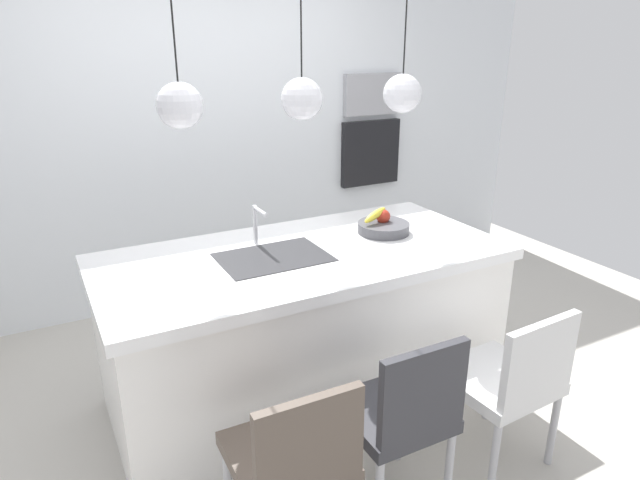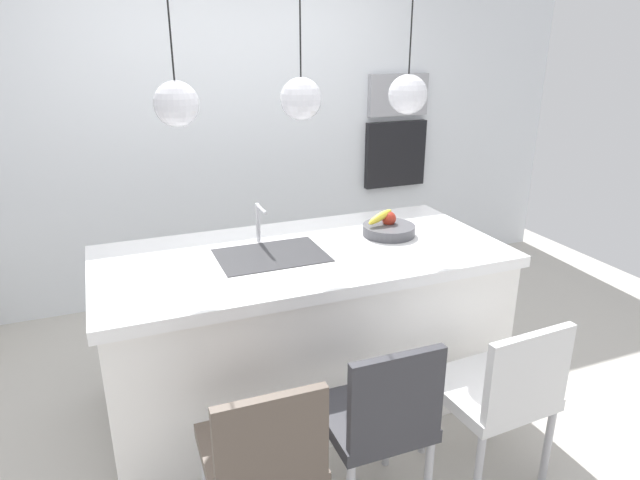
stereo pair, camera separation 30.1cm
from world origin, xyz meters
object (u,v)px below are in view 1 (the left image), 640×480
microwave (372,94)px  chair_middle (401,413)px  chair_far (508,378)px  chair_near (293,458)px  oven (370,153)px  fruit_bowl (383,226)px

microwave → chair_middle: microwave is taller
chair_far → chair_near: bearing=180.0°
microwave → oven: bearing=0.0°
microwave → chair_far: microwave is taller
fruit_bowl → chair_far: (0.04, -1.01, -0.46)m
fruit_bowl → microwave: (0.88, 1.52, 0.59)m
chair_middle → chair_far: bearing=-0.3°
chair_far → chair_middle: bearing=179.7°
oven → microwave: bearing=0.0°
microwave → chair_middle: bearing=-119.9°
oven → fruit_bowl: bearing=-120.2°
chair_near → fruit_bowl: bearing=43.3°
microwave → oven: microwave is taller
fruit_bowl → chair_far: fruit_bowl is taller
chair_middle → microwave: bearing=60.1°
chair_near → chair_far: chair_far is taller
chair_middle → fruit_bowl: bearing=60.6°
oven → chair_far: size_ratio=0.67×
chair_near → chair_far: bearing=-0.0°
microwave → oven: 0.50m
oven → chair_middle: size_ratio=0.64×
chair_near → chair_middle: 0.50m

